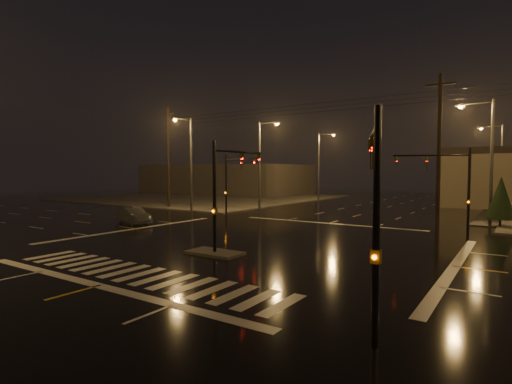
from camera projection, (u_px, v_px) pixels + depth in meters
ground at (256, 243)px, 24.49m from camera, size 140.00×140.00×0.00m
sidewalk_nw at (205, 197)px, 66.02m from camera, size 36.00×36.00×0.12m
median_island at (215, 253)px, 21.16m from camera, size 3.00×1.60×0.15m
crosswalk at (140, 274)px, 17.00m from camera, size 15.00×2.60×0.01m
stop_bar_near at (99, 286)px, 15.34m from camera, size 16.00×0.50×0.01m
stop_bar_far at (328, 223)px, 33.64m from camera, size 16.00×0.50×0.01m
commercial_block at (226, 179)px, 78.62m from camera, size 30.00×18.00×5.60m
signal_mast_median at (225, 183)px, 21.74m from camera, size 0.25×4.59×6.00m
signal_mast_ne at (452, 180)px, 27.48m from camera, size 4.84×1.86×6.00m
signal_mast_nw at (232, 178)px, 37.97m from camera, size 4.84×1.86×6.00m
signal_mast_se at (375, 198)px, 10.54m from camera, size 1.55×3.87×6.00m
streetlight_1 at (262, 159)px, 45.34m from camera, size 2.77×0.32×10.00m
streetlight_2 at (321, 162)px, 58.65m from camera, size 2.77×0.32×10.00m
streetlight_3 at (487, 153)px, 31.32m from camera, size 2.77×0.32×10.00m
streetlight_4 at (499, 160)px, 47.96m from camera, size 2.77×0.32×10.00m
streetlight_5 at (189, 158)px, 42.33m from camera, size 0.32×2.77×10.00m
utility_pole_0 at (168, 157)px, 47.97m from camera, size 2.20×0.32×12.00m
utility_pole_1 at (439, 149)px, 31.40m from camera, size 2.20×0.32×12.00m
conifer_0 at (501, 198)px, 30.90m from camera, size 2.11×2.11×4.00m
car_crossing at (133, 216)px, 33.48m from camera, size 4.30×2.36×1.34m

